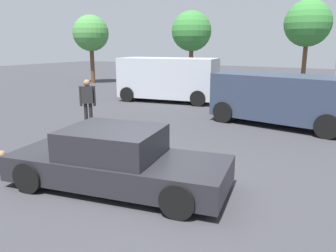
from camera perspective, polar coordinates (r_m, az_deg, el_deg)
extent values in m
plane|color=#38383D|center=(7.22, -4.76, -10.20)|extent=(80.00, 80.00, 0.00)
cube|color=#232328|center=(7.11, -8.43, -6.99)|extent=(4.79, 2.60, 0.53)
cube|color=#232328|center=(6.99, -9.31, -2.66)|extent=(2.18, 1.94, 0.57)
cube|color=slate|center=(6.61, -2.42, -3.43)|extent=(0.35, 1.45, 0.48)
cube|color=slate|center=(7.45, -15.41, -1.95)|extent=(0.35, 1.45, 0.48)
cylinder|color=black|center=(7.33, 5.64, -7.13)|extent=(0.67, 0.34, 0.64)
cylinder|color=black|center=(5.89, 1.68, -12.44)|extent=(0.67, 0.34, 0.64)
cylinder|color=black|center=(8.59, -15.16, -4.42)|extent=(0.67, 0.34, 0.64)
cylinder|color=black|center=(7.40, -22.34, -7.94)|extent=(0.67, 0.34, 0.64)
ellipsoid|color=olive|center=(8.93, -25.97, -5.17)|extent=(0.50, 0.41, 0.24)
sphere|color=olive|center=(9.17, -26.18, -4.29)|extent=(0.19, 0.19, 0.19)
sphere|color=olive|center=(9.23, -26.21, -4.22)|extent=(0.08, 0.08, 0.08)
cylinder|color=olive|center=(9.11, -26.35, -6.00)|extent=(0.06, 0.06, 0.15)
cylinder|color=olive|center=(9.12, -25.54, -5.89)|extent=(0.06, 0.06, 0.15)
cylinder|color=olive|center=(8.84, -26.18, -6.55)|extent=(0.06, 0.06, 0.15)
cylinder|color=olive|center=(8.85, -25.34, -6.44)|extent=(0.06, 0.06, 0.15)
sphere|color=olive|center=(8.67, -25.82, -5.44)|extent=(0.11, 0.11, 0.11)
cube|color=#B2B7C1|center=(17.71, 0.02, 8.14)|extent=(5.26, 2.87, 2.00)
cube|color=slate|center=(16.97, 7.89, 9.27)|extent=(0.36, 1.68, 0.80)
cylinder|color=black|center=(18.15, 6.70, 5.51)|extent=(0.79, 0.38, 0.76)
cylinder|color=black|center=(16.34, 5.07, 4.66)|extent=(0.79, 0.38, 0.76)
cylinder|color=black|center=(19.40, -4.25, 6.09)|extent=(0.79, 0.38, 0.76)
cylinder|color=black|center=(17.72, -6.83, 5.31)|extent=(0.79, 0.38, 0.76)
cube|color=#2D384C|center=(13.00, 18.59, 4.62)|extent=(5.12, 2.54, 1.59)
cylinder|color=black|center=(11.74, 25.27, -0.05)|extent=(0.83, 0.35, 0.80)
cylinder|color=black|center=(14.64, 12.85, 3.40)|extent=(0.83, 0.35, 0.80)
cylinder|color=black|center=(13.05, 9.33, 2.34)|extent=(0.83, 0.35, 0.80)
cylinder|color=black|center=(12.55, -12.85, 1.87)|extent=(0.13, 0.13, 0.86)
cylinder|color=black|center=(12.57, -13.62, 1.85)|extent=(0.13, 0.13, 0.86)
cube|color=#262626|center=(12.44, -13.42, 5.16)|extent=(0.46, 0.43, 0.61)
cylinder|color=#262626|center=(12.42, -12.31, 4.96)|extent=(0.09, 0.09, 0.71)
cylinder|color=#262626|center=(12.48, -14.51, 4.88)|extent=(0.09, 0.09, 0.71)
sphere|color=#936B4C|center=(12.39, -13.53, 7.08)|extent=(0.23, 0.23, 0.23)
cylinder|color=brown|center=(26.83, -12.60, 9.98)|extent=(0.31, 0.31, 2.72)
sphere|color=#478C42|center=(26.80, -12.87, 15.00)|extent=(2.65, 2.65, 2.65)
cylinder|color=brown|center=(31.16, 21.97, 10.20)|extent=(0.36, 0.36, 3.16)
sphere|color=#387F38|center=(31.18, 22.47, 15.70)|extent=(3.80, 3.80, 3.80)
cylinder|color=brown|center=(25.04, 3.89, 10.08)|extent=(0.31, 0.31, 2.76)
sphere|color=#387F38|center=(25.01, 3.98, 15.66)|extent=(2.82, 2.82, 2.82)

